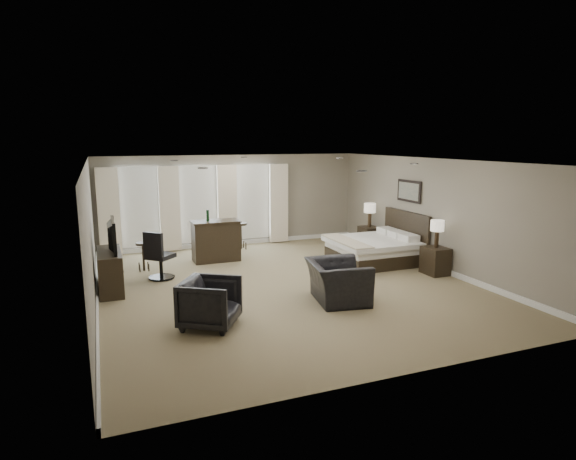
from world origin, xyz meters
name	(u,v)px	position (x,y,z in m)	size (l,w,h in m)	color
room	(286,224)	(0.00, 0.00, 1.30)	(7.60, 8.60, 2.64)	#7B6D4E
window_bay	(199,206)	(-1.00, 4.11, 1.20)	(5.25, 0.20, 2.30)	silver
bed	(369,238)	(2.58, 0.99, 0.62)	(1.94, 1.85, 1.24)	silver
nightstand_near	(435,261)	(3.47, -0.46, 0.31)	(0.47, 0.57, 0.62)	black
nightstand_far	(369,237)	(3.47, 2.44, 0.30)	(0.46, 0.56, 0.61)	black
lamp_near	(437,234)	(3.47, -0.46, 0.93)	(0.30, 0.30, 0.62)	beige
lamp_far	(370,215)	(3.47, 2.44, 0.94)	(0.32, 0.32, 0.67)	beige
wall_art	(409,191)	(3.70, 0.99, 1.75)	(0.04, 0.96, 0.56)	slate
dresser	(110,271)	(-3.45, 0.96, 0.41)	(0.46, 1.41, 0.82)	black
tv	(109,248)	(-3.45, 0.96, 0.89)	(1.12, 0.65, 0.15)	black
armchair_near	(338,275)	(0.53, -1.31, 0.52)	(1.19, 0.77, 1.04)	black
armchair_far	(210,301)	(-1.99, -1.67, 0.44)	(0.86, 0.80, 0.88)	black
bar_counter	(216,241)	(-0.89, 2.58, 0.52)	(1.19, 0.62, 1.04)	black
bar_stool_left	(143,257)	(-2.69, 2.29, 0.34)	(0.32, 0.32, 0.67)	black
bar_stool_right	(241,236)	(0.06, 3.65, 0.37)	(0.35, 0.35, 0.74)	black
desk_chair	(160,255)	(-2.39, 1.45, 0.54)	(0.55, 0.55, 1.09)	black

